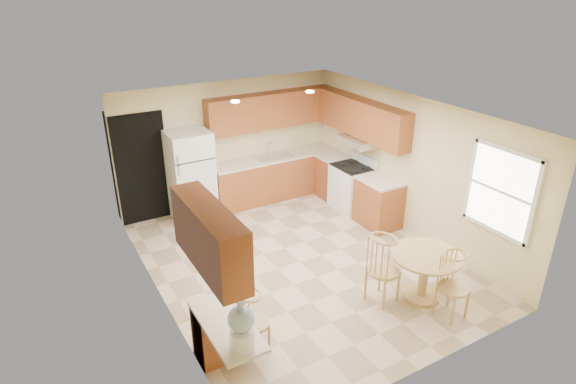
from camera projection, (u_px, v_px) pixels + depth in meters
floor at (300, 262)px, 7.93m from camera, size 5.50×5.50×0.00m
ceiling at (302, 114)px, 6.90m from camera, size 4.50×5.50×0.02m
wall_back at (229, 143)px, 9.58m from camera, size 4.50×0.02×2.50m
wall_front at (432, 283)px, 5.24m from camera, size 4.50×0.02×2.50m
wall_left at (156, 228)px, 6.39m from camera, size 0.02×5.50×2.50m
wall_right at (410, 166)px, 8.44m from camera, size 0.02×5.50×2.50m
doorway at (142, 169)px, 8.86m from camera, size 0.90×0.02×2.10m
base_cab_back at (275, 178)px, 10.08m from camera, size 2.75×0.60×0.87m
counter_back at (275, 157)px, 9.89m from camera, size 2.75×0.63×0.04m
base_cab_right_a at (333, 177)px, 10.10m from camera, size 0.60×0.59×0.87m
counter_right_a at (334, 157)px, 9.91m from camera, size 0.63×0.59×0.04m
base_cab_right_b at (378, 203)px, 8.95m from camera, size 0.60×0.80×0.87m
counter_right_b at (380, 181)px, 8.77m from camera, size 0.63×0.80×0.04m
upper_cab_back at (271, 110)px, 9.60m from camera, size 2.75×0.33×0.70m
upper_cab_right at (362, 118)px, 9.07m from camera, size 0.33×2.42×0.70m
upper_cab_left at (210, 238)px, 4.95m from camera, size 0.33×1.40×0.70m
sink at (274, 156)px, 9.87m from camera, size 0.78×0.44×0.01m
range_hood at (358, 141)px, 9.18m from camera, size 0.50×0.76×0.14m
desk_pedestal at (216, 333)px, 5.83m from camera, size 0.48×0.42×0.72m
desk_top at (227, 325)px, 5.37m from camera, size 0.50×1.20×0.04m
window at (501, 191)px, 6.87m from camera, size 0.06×1.12×1.30m
can_light_a at (235, 101)px, 7.62m from camera, size 0.14×0.14×0.02m
can_light_b at (310, 92)px, 8.26m from camera, size 0.14×0.14×0.02m
refrigerator at (191, 176)px, 9.03m from camera, size 0.77×0.74×1.73m
stove at (352, 187)px, 9.54m from camera, size 0.65×0.76×1.09m
dining_table at (425, 270)px, 6.86m from camera, size 0.99×0.99×0.73m
chair_table_a at (389, 266)px, 6.66m from camera, size 0.46×0.60×1.04m
chair_table_b at (460, 284)px, 6.38m from camera, size 0.42×0.42×0.95m
chair_desk at (256, 320)px, 5.80m from camera, size 0.38×0.49×0.86m
water_crock at (242, 327)px, 4.92m from camera, size 0.28×0.28×0.59m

